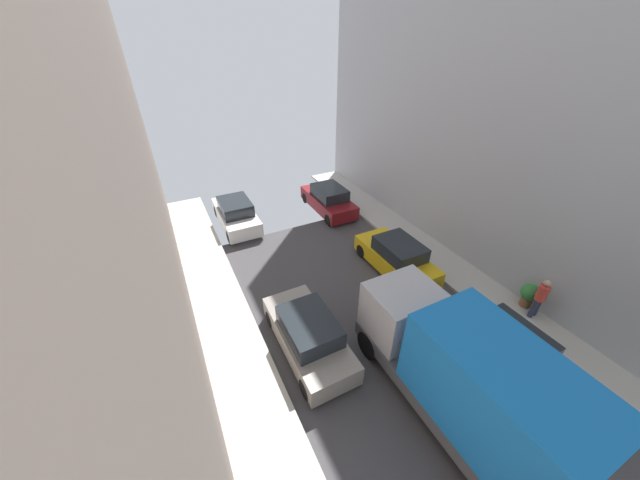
# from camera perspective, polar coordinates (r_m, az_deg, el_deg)

# --- Properties ---
(parked_car_left_2) EXTENTS (1.78, 4.20, 1.57)m
(parked_car_left_2) POSITION_cam_1_polar(r_m,az_deg,el_deg) (11.31, -2.08, -16.35)
(parked_car_left_2) COLOR gray
(parked_car_left_2) RESTS_ON ground
(parked_car_left_3) EXTENTS (1.78, 4.20, 1.57)m
(parked_car_left_3) POSITION_cam_1_polar(r_m,az_deg,el_deg) (18.51, -14.60, 4.47)
(parked_car_left_3) COLOR white
(parked_car_left_3) RESTS_ON ground
(parked_car_right_1) EXTENTS (1.78, 4.20, 1.57)m
(parked_car_right_1) POSITION_cam_1_polar(r_m,az_deg,el_deg) (12.47, 29.69, -16.20)
(parked_car_right_1) COLOR #1E6638
(parked_car_right_1) RESTS_ON ground
(parked_car_right_2) EXTENTS (1.78, 4.20, 1.57)m
(parked_car_right_2) POSITION_cam_1_polar(r_m,az_deg,el_deg) (14.92, 13.36, -2.98)
(parked_car_right_2) COLOR gold
(parked_car_right_2) RESTS_ON ground
(parked_car_right_3) EXTENTS (1.78, 4.20, 1.57)m
(parked_car_right_3) POSITION_cam_1_polar(r_m,az_deg,el_deg) (19.48, 1.52, 7.10)
(parked_car_right_3) COLOR maroon
(parked_car_right_3) RESTS_ON ground
(delivery_truck) EXTENTS (2.26, 6.60, 3.38)m
(delivery_truck) POSITION_cam_1_polar(r_m,az_deg,el_deg) (9.84, 24.26, -21.03)
(delivery_truck) COLOR #4C4C51
(delivery_truck) RESTS_ON ground
(pedestrian) EXTENTS (0.40, 0.36, 1.72)m
(pedestrian) POSITION_cam_1_polar(r_m,az_deg,el_deg) (14.48, 34.31, -8.36)
(pedestrian) COLOR #2D334C
(pedestrian) RESTS_ON sidewalk_right
(potted_plant_4) EXTENTS (0.67, 0.67, 1.01)m
(potted_plant_4) POSITION_cam_1_polar(r_m,az_deg,el_deg) (15.02, 32.98, -7.99)
(potted_plant_4) COLOR brown
(potted_plant_4) RESTS_ON sidewalk_right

